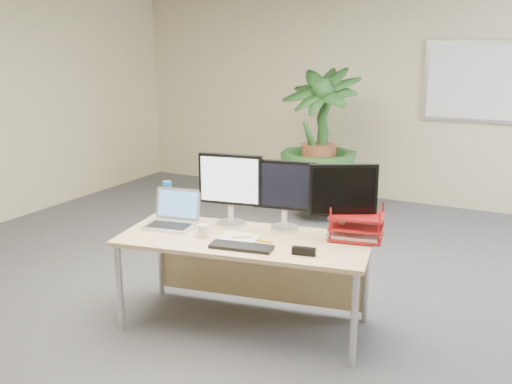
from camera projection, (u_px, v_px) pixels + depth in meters
The scene contains 17 objects.
floor at pixel (222, 325), 4.14m from camera, with size 8.00×8.00×0.00m, color #47474C.
back_wall at pixel (379, 95), 7.25m from camera, with size 7.00×0.04×2.70m, color beige.
whiteboard at pixel (481, 82), 6.64m from camera, with size 1.30×0.04×0.95m.
desk at pixel (249, 252), 4.10m from camera, with size 1.85×1.02×0.67m.
floor_plant at pixel (319, 155), 6.51m from camera, with size 0.84×0.84×1.50m, color #163D18.
monitor_left at pixel (230, 185), 4.18m from camera, with size 0.48×0.22×0.54m.
monitor_right at pixel (285, 191), 4.09m from camera, with size 0.46×0.21×0.51m.
monitor_dark at pixel (343, 196), 3.91m from camera, with size 0.44×0.26×0.52m.
laptop at pixel (173, 217), 4.24m from camera, with size 0.41×0.37×0.26m.
keyboard at pixel (241, 247), 3.77m from camera, with size 0.42×0.14×0.02m, color black.
coffee_mug at pixel (203, 231), 3.98m from camera, with size 0.12×0.08×0.09m.
spiral_notebook at pixel (240, 237), 3.97m from camera, with size 0.26×0.19×0.01m, color white.
orange_pen at pixel (242, 237), 3.95m from camera, with size 0.01×0.01×0.13m, color orange.
yellow_highlighter at pixel (263, 241), 3.90m from camera, with size 0.02×0.02×0.12m, color yellow.
water_bottle at pixel (168, 200), 4.43m from camera, with size 0.07×0.07×0.29m.
letter_tray at pixel (356, 228), 3.94m from camera, with size 0.40×0.33×0.17m.
stapler at pixel (304, 251), 3.65m from camera, with size 0.15×0.04×0.05m, color black.
Camera 1 is at (1.94, -3.24, 1.98)m, focal length 40.00 mm.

